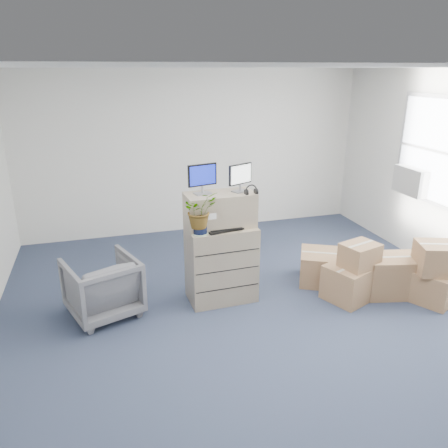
{
  "coord_description": "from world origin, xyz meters",
  "views": [
    {
      "loc": [
        -1.64,
        -3.92,
        2.79
      ],
      "look_at": [
        -0.37,
        0.4,
        1.18
      ],
      "focal_mm": 35.0,
      "sensor_mm": 36.0,
      "label": 1
    }
  ],
  "objects_px": {
    "keyboard": "(224,229)",
    "water_bottle": "(226,216)",
    "monitor_right": "(240,176)",
    "office_chair": "(102,284)",
    "potted_plant": "(200,215)",
    "monitor_left": "(202,177)",
    "filing_cabinet_lower": "(221,263)"
  },
  "relations": [
    {
      "from": "monitor_left",
      "to": "water_bottle",
      "type": "xyz_separation_m",
      "value": [
        0.28,
        -0.05,
        -0.49
      ]
    },
    {
      "from": "potted_plant",
      "to": "filing_cabinet_lower",
      "type": "bearing_deg",
      "value": 26.74
    },
    {
      "from": "monitor_right",
      "to": "water_bottle",
      "type": "relative_size",
      "value": 1.32
    },
    {
      "from": "monitor_right",
      "to": "water_bottle",
      "type": "height_order",
      "value": "monitor_right"
    },
    {
      "from": "potted_plant",
      "to": "office_chair",
      "type": "relative_size",
      "value": 0.66
    },
    {
      "from": "filing_cabinet_lower",
      "to": "keyboard",
      "type": "distance_m",
      "value": 0.51
    },
    {
      "from": "monitor_left",
      "to": "potted_plant",
      "type": "xyz_separation_m",
      "value": [
        -0.1,
        -0.23,
        -0.38
      ]
    },
    {
      "from": "monitor_left",
      "to": "keyboard",
      "type": "relative_size",
      "value": 0.81
    },
    {
      "from": "monitor_left",
      "to": "filing_cabinet_lower",
      "type": "bearing_deg",
      "value": -33.28
    },
    {
      "from": "monitor_left",
      "to": "keyboard",
      "type": "distance_m",
      "value": 0.67
    },
    {
      "from": "monitor_right",
      "to": "keyboard",
      "type": "bearing_deg",
      "value": -171.8
    },
    {
      "from": "filing_cabinet_lower",
      "to": "office_chair",
      "type": "bearing_deg",
      "value": 176.93
    },
    {
      "from": "monitor_right",
      "to": "office_chair",
      "type": "xyz_separation_m",
      "value": [
        -1.71,
        -0.02,
        -1.18
      ]
    },
    {
      "from": "office_chair",
      "to": "potted_plant",
      "type": "bearing_deg",
      "value": 151.6
    },
    {
      "from": "monitor_left",
      "to": "office_chair",
      "type": "relative_size",
      "value": 0.46
    },
    {
      "from": "monitor_left",
      "to": "monitor_right",
      "type": "height_order",
      "value": "monitor_left"
    },
    {
      "from": "monitor_right",
      "to": "keyboard",
      "type": "height_order",
      "value": "monitor_right"
    },
    {
      "from": "filing_cabinet_lower",
      "to": "keyboard",
      "type": "bearing_deg",
      "value": -87.47
    },
    {
      "from": "monitor_left",
      "to": "potted_plant",
      "type": "distance_m",
      "value": 0.45
    },
    {
      "from": "filing_cabinet_lower",
      "to": "potted_plant",
      "type": "height_order",
      "value": "potted_plant"
    },
    {
      "from": "potted_plant",
      "to": "keyboard",
      "type": "bearing_deg",
      "value": 7.78
    },
    {
      "from": "monitor_left",
      "to": "keyboard",
      "type": "bearing_deg",
      "value": -53.8
    },
    {
      "from": "filing_cabinet_lower",
      "to": "monitor_right",
      "type": "xyz_separation_m",
      "value": [
        0.25,
        0.05,
        1.09
      ]
    },
    {
      "from": "filing_cabinet_lower",
      "to": "potted_plant",
      "type": "xyz_separation_m",
      "value": [
        -0.3,
        -0.15,
        0.72
      ]
    },
    {
      "from": "water_bottle",
      "to": "office_chair",
      "type": "distance_m",
      "value": 1.68
    },
    {
      "from": "monitor_left",
      "to": "water_bottle",
      "type": "relative_size",
      "value": 1.4
    },
    {
      "from": "office_chair",
      "to": "monitor_right",
      "type": "bearing_deg",
      "value": 161.06
    },
    {
      "from": "keyboard",
      "to": "water_bottle",
      "type": "relative_size",
      "value": 1.71
    },
    {
      "from": "monitor_right",
      "to": "keyboard",
      "type": "relative_size",
      "value": 0.77
    },
    {
      "from": "monitor_right",
      "to": "monitor_left",
      "type": "bearing_deg",
      "value": 151.84
    },
    {
      "from": "monitor_left",
      "to": "monitor_right",
      "type": "relative_size",
      "value": 1.06
    },
    {
      "from": "filing_cabinet_lower",
      "to": "monitor_left",
      "type": "height_order",
      "value": "monitor_left"
    }
  ]
}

